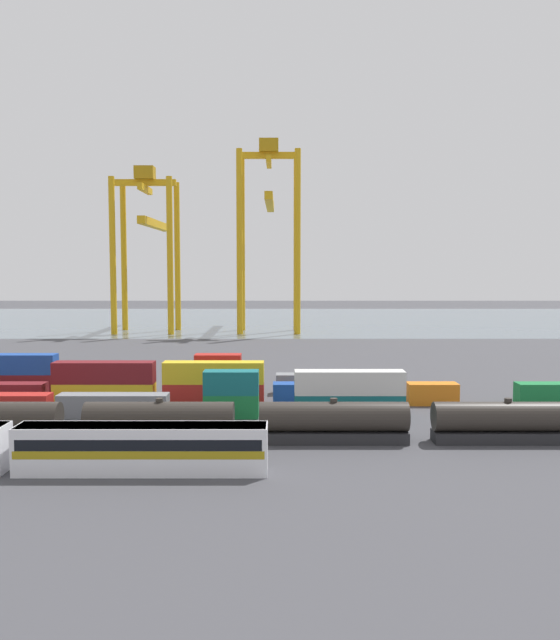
# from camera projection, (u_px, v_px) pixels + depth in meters

# --- Properties ---
(ground_plane) EXTENTS (420.00, 420.00, 0.00)m
(ground_plane) POSITION_uv_depth(u_px,v_px,m) (247.00, 362.00, 115.15)
(ground_plane) COLOR #424247
(harbour_water) EXTENTS (400.00, 110.00, 0.01)m
(harbour_water) POSITION_uv_depth(u_px,v_px,m) (261.00, 320.00, 207.54)
(harbour_water) COLOR slate
(harbour_water) RESTS_ON ground_plane
(passenger_train) EXTENTS (41.38, 3.14, 3.90)m
(passenger_train) POSITION_uv_depth(u_px,v_px,m) (11.00, 446.00, 53.30)
(passenger_train) COLOR silver
(passenger_train) RESTS_ON ground_plane
(freight_tank_row) EXTENTS (79.92, 2.78, 4.24)m
(freight_tank_row) POSITION_uv_depth(u_px,v_px,m) (334.00, 422.00, 62.46)
(freight_tank_row) COLOR #232326
(freight_tank_row) RESTS_ON ground_plane
(shipping_container_3) EXTENTS (12.10, 2.44, 2.60)m
(shipping_container_3) POSITION_uv_depth(u_px,v_px,m) (113.00, 406.00, 73.00)
(shipping_container_3) COLOR slate
(shipping_container_3) RESTS_ON ground_plane
(shipping_container_4) EXTENTS (6.04, 2.44, 2.60)m
(shipping_container_4) POSITION_uv_depth(u_px,v_px,m) (231.00, 406.00, 73.00)
(shipping_container_4) COLOR #197538
(shipping_container_4) RESTS_ON ground_plane
(shipping_container_5) EXTENTS (6.04, 2.44, 2.60)m
(shipping_container_5) POSITION_uv_depth(u_px,v_px,m) (231.00, 382.00, 72.79)
(shipping_container_5) COLOR #146066
(shipping_container_5) RESTS_ON shipping_container_4
(shipping_container_6) EXTENTS (12.10, 2.44, 2.60)m
(shipping_container_6) POSITION_uv_depth(u_px,v_px,m) (349.00, 406.00, 73.00)
(shipping_container_6) COLOR #146066
(shipping_container_6) RESTS_ON ground_plane
(shipping_container_7) EXTENTS (12.10, 2.44, 2.60)m
(shipping_container_7) POSITION_uv_depth(u_px,v_px,m) (349.00, 382.00, 72.79)
(shipping_container_7) COLOR silver
(shipping_container_7) RESTS_ON shipping_container_6
(shipping_container_9) EXTENTS (12.10, 2.44, 2.60)m
(shipping_container_9) POSITION_uv_depth(u_px,v_px,m) (105.00, 394.00, 79.85)
(shipping_container_9) COLOR gold
(shipping_container_9) RESTS_ON ground_plane
(shipping_container_10) EXTENTS (12.10, 2.44, 2.60)m
(shipping_container_10) POSITION_uv_depth(u_px,v_px,m) (104.00, 372.00, 79.64)
(shipping_container_10) COLOR maroon
(shipping_container_10) RESTS_ON shipping_container_9
(shipping_container_11) EXTENTS (12.10, 2.44, 2.60)m
(shipping_container_11) POSITION_uv_depth(u_px,v_px,m) (214.00, 394.00, 79.85)
(shipping_container_11) COLOR #AD211C
(shipping_container_11) RESTS_ON ground_plane
(shipping_container_12) EXTENTS (12.10, 2.44, 2.60)m
(shipping_container_12) POSITION_uv_depth(u_px,v_px,m) (214.00, 372.00, 79.64)
(shipping_container_12) COLOR gold
(shipping_container_12) RESTS_ON shipping_container_11
(shipping_container_13) EXTENTS (12.10, 2.44, 2.60)m
(shipping_container_13) POSITION_uv_depth(u_px,v_px,m) (323.00, 394.00, 79.85)
(shipping_container_13) COLOR #1C4299
(shipping_container_13) RESTS_ON ground_plane
(shipping_container_14) EXTENTS (6.04, 2.44, 2.60)m
(shipping_container_14) POSITION_uv_depth(u_px,v_px,m) (432.00, 394.00, 79.85)
(shipping_container_14) COLOR orange
(shipping_container_14) RESTS_ON ground_plane
(shipping_container_15) EXTENTS (6.04, 2.44, 2.60)m
(shipping_container_15) POSITION_uv_depth(u_px,v_px,m) (541.00, 394.00, 79.85)
(shipping_container_15) COLOR #197538
(shipping_container_15) RESTS_ON ground_plane
(shipping_container_16) EXTENTS (12.10, 2.44, 2.60)m
(shipping_container_16) POSITION_uv_depth(u_px,v_px,m) (10.00, 384.00, 86.71)
(shipping_container_16) COLOR maroon
(shipping_container_16) RESTS_ON ground_plane
(shipping_container_17) EXTENTS (12.10, 2.44, 2.60)m
(shipping_container_17) POSITION_uv_depth(u_px,v_px,m) (10.00, 364.00, 86.50)
(shipping_container_17) COLOR #1C4299
(shipping_container_17) RESTS_ON shipping_container_16
(shipping_container_18) EXTENTS (6.04, 2.44, 2.60)m
(shipping_container_18) POSITION_uv_depth(u_px,v_px,m) (114.00, 384.00, 86.71)
(shipping_container_18) COLOR #1C4299
(shipping_container_18) RESTS_ON ground_plane
(shipping_container_19) EXTENTS (6.04, 2.44, 2.60)m
(shipping_container_19) POSITION_uv_depth(u_px,v_px,m) (218.00, 384.00, 86.71)
(shipping_container_19) COLOR gold
(shipping_container_19) RESTS_ON ground_plane
(shipping_container_20) EXTENTS (6.04, 2.44, 2.60)m
(shipping_container_20) POSITION_uv_depth(u_px,v_px,m) (218.00, 364.00, 86.50)
(shipping_container_20) COLOR #AD211C
(shipping_container_20) RESTS_ON shipping_container_19
(shipping_container_21) EXTENTS (12.10, 2.44, 2.60)m
(shipping_container_21) POSITION_uv_depth(u_px,v_px,m) (322.00, 384.00, 86.71)
(shipping_container_21) COLOR slate
(shipping_container_21) RESTS_ON ground_plane
(gantry_crane_west) EXTENTS (15.61, 38.26, 41.68)m
(gantry_crane_west) POSITION_uv_depth(u_px,v_px,m) (148.00, 234.00, 169.81)
(gantry_crane_west) COLOR gold
(gantry_crane_west) RESTS_ON ground_plane
(gantry_crane_central) EXTENTS (15.80, 38.74, 48.39)m
(gantry_crane_central) POSITION_uv_depth(u_px,v_px,m) (269.00, 218.00, 169.38)
(gantry_crane_central) COLOR gold
(gantry_crane_central) RESTS_ON ground_plane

